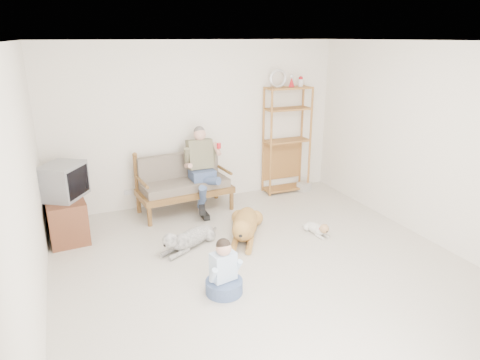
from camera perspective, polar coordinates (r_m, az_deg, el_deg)
name	(u,v)px	position (r m, az deg, el deg)	size (l,w,h in m)	color
floor	(269,273)	(5.35, 3.89, -12.31)	(5.50, 5.50, 0.00)	silver
ceiling	(275,41)	(4.59, 4.65, 17.98)	(5.50, 5.50, 0.00)	white
wall_back	(198,124)	(7.29, -5.59, 7.47)	(5.00, 5.00, 0.00)	silver
wall_left	(25,198)	(4.34, -26.76, -2.21)	(5.50, 5.50, 0.00)	silver
wall_right	(439,147)	(6.30, 25.04, 4.05)	(5.50, 5.50, 0.00)	silver
loveseat	(184,182)	(7.06, -7.54, -0.25)	(1.56, 0.85, 0.95)	brown
man	(203,175)	(6.87, -4.96, 0.66)	(0.53, 0.75, 1.22)	#45557E
etagere	(287,139)	(7.80, 6.25, 5.41)	(0.85, 0.37, 2.23)	#A66634
book_stack	(304,186)	(8.11, 8.57, -0.83)	(0.24, 0.18, 0.15)	beige
tv_stand	(66,217)	(6.60, -22.20, -4.63)	(0.57, 0.94, 0.60)	brown
crt_tv	(63,181)	(6.41, -22.49, -0.14)	(0.71, 0.74, 0.48)	slate
wall_outlet	(128,192)	(7.30, -14.70, -1.62)	(0.12, 0.02, 0.08)	silver
golden_retriever	(245,225)	(6.15, 0.62, -6.05)	(0.81, 1.33, 0.44)	#B7803F
shaggy_dog	(188,239)	(5.91, -6.95, -7.75)	(0.99, 0.66, 0.33)	white
terrier	(318,229)	(6.36, 10.32, -6.40)	(0.21, 0.58, 0.21)	silver
child	(224,273)	(4.87, -2.18, -12.35)	(0.42, 0.42, 0.67)	#45557E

